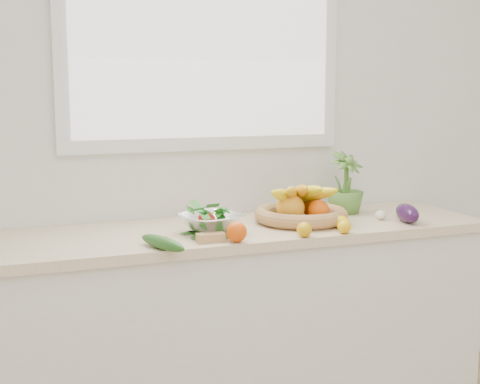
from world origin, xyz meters
name	(u,v)px	position (x,y,z in m)	size (l,w,h in m)	color
back_wall	(204,117)	(0.00, 2.25, 1.35)	(4.50, 0.02, 2.70)	white
counter_cabinet	(227,335)	(0.00, 1.95, 0.43)	(2.20, 0.58, 0.86)	silver
countertop	(227,232)	(0.00, 1.95, 0.88)	(2.24, 0.62, 0.04)	beige
window_frame	(204,25)	(0.00, 2.23, 1.75)	(1.30, 0.03, 1.10)	white
window_pane	(206,24)	(0.00, 2.21, 1.75)	(1.18, 0.01, 0.98)	white
orange_loose	(237,232)	(-0.06, 1.68, 0.94)	(0.08, 0.08, 0.08)	#E94E07
lemon_a	(304,230)	(0.22, 1.67, 0.93)	(0.06, 0.07, 0.06)	#DCA30B
lemon_b	(344,227)	(0.40, 1.67, 0.93)	(0.05, 0.07, 0.05)	yellow
lemon_c	(341,222)	(0.43, 1.76, 0.93)	(0.05, 0.07, 0.05)	yellow
apple	(206,220)	(-0.09, 1.95, 0.94)	(0.08, 0.08, 0.08)	#AE150D
ginger	(211,238)	(-0.15, 1.72, 0.92)	(0.11, 0.04, 0.03)	tan
garlic_a	(381,215)	(0.69, 1.86, 0.92)	(0.05, 0.05, 0.04)	white
garlic_b	(401,211)	(0.81, 1.89, 0.92)	(0.06, 0.06, 0.05)	white
garlic_c	(318,221)	(0.37, 1.84, 0.92)	(0.05, 0.05, 0.04)	white
eggplant	(407,213)	(0.77, 1.77, 0.94)	(0.08, 0.20, 0.08)	#2A0E36
cucumber	(162,243)	(-0.35, 1.67, 0.92)	(0.05, 0.26, 0.05)	#204F17
radish	(165,240)	(-0.32, 1.75, 0.92)	(0.03, 0.03, 0.03)	red
potted_herb	(345,185)	(0.63, 2.06, 1.03)	(0.17, 0.17, 0.31)	#4D7F2E
fruit_basket	(300,210)	(0.33, 1.93, 0.96)	(0.50, 0.50, 0.20)	tan
colander_with_spinach	(210,218)	(-0.10, 1.86, 0.96)	(0.31, 0.31, 0.13)	white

